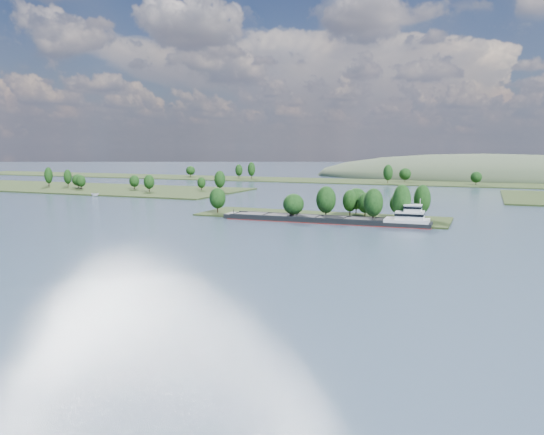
% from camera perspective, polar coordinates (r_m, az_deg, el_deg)
% --- Properties ---
extents(ground, '(1800.00, 1800.00, 0.00)m').
position_cam_1_polar(ground, '(157.80, -1.13, -2.62)').
color(ground, '#334558').
rests_on(ground, ground).
extents(tree_island, '(100.00, 32.70, 15.24)m').
position_cam_1_polar(tree_island, '(210.23, 6.97, 1.04)').
color(tree_island, '#213015').
rests_on(tree_island, ground).
extents(left_bank, '(300.00, 80.00, 15.00)m').
position_cam_1_polar(left_bank, '(406.21, -23.74, 3.13)').
color(left_bank, '#213015').
rests_on(left_bank, ground).
extents(back_shoreline, '(900.00, 60.00, 15.59)m').
position_cam_1_polar(back_shoreline, '(426.87, 14.71, 3.69)').
color(back_shoreline, '#213015').
rests_on(back_shoreline, ground).
extents(hill_west, '(320.00, 160.00, 44.00)m').
position_cam_1_polar(hill_west, '(523.54, 21.91, 3.99)').
color(hill_west, '#384730').
rests_on(hill_west, ground).
extents(cargo_barge, '(78.89, 12.02, 10.63)m').
position_cam_1_polar(cargo_barge, '(198.22, 7.14, -0.18)').
color(cargo_barge, black).
rests_on(cargo_barge, ground).
extents(motorboat, '(5.38, 2.31, 2.04)m').
position_cam_1_polar(motorboat, '(318.09, -18.50, 2.34)').
color(motorboat, silver).
rests_on(motorboat, ground).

